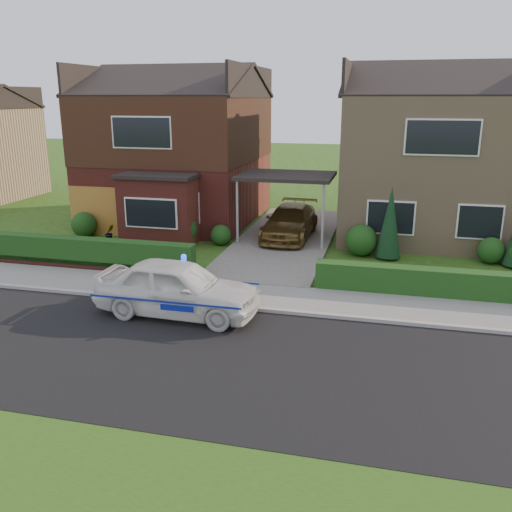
% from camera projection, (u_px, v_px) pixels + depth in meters
% --- Properties ---
extents(ground, '(120.00, 120.00, 0.00)m').
position_uv_depth(ground, '(197.00, 357.00, 12.52)').
color(ground, '#1F4913').
rests_on(ground, ground).
extents(road, '(60.00, 6.00, 0.02)m').
position_uv_depth(road, '(197.00, 357.00, 12.52)').
color(road, black).
rests_on(road, ground).
extents(kerb, '(60.00, 0.16, 0.12)m').
position_uv_depth(kerb, '(233.00, 307.00, 15.34)').
color(kerb, '#9E9993').
rests_on(kerb, ground).
extents(sidewalk, '(60.00, 2.00, 0.10)m').
position_uv_depth(sidewalk, '(243.00, 295.00, 16.33)').
color(sidewalk, slate).
rests_on(sidewalk, ground).
extents(grass_verge, '(60.00, 4.00, 0.01)m').
position_uv_depth(grass_verge, '(80.00, 511.00, 7.86)').
color(grass_verge, '#1F4913').
rests_on(grass_verge, ground).
extents(driveway, '(3.80, 12.00, 0.12)m').
position_uv_depth(driveway, '(285.00, 239.00, 22.75)').
color(driveway, '#666059').
rests_on(driveway, ground).
extents(house_left, '(7.50, 9.53, 7.25)m').
position_uv_depth(house_left, '(179.00, 140.00, 25.72)').
color(house_left, maroon).
rests_on(house_left, ground).
extents(house_right, '(7.50, 8.06, 7.25)m').
position_uv_depth(house_right, '(433.00, 148.00, 23.20)').
color(house_right, tan).
rests_on(house_right, ground).
extents(carport_link, '(3.80, 3.00, 2.77)m').
position_uv_depth(carport_link, '(286.00, 177.00, 21.98)').
color(carport_link, black).
rests_on(carport_link, ground).
extents(garage_door, '(2.20, 0.10, 2.10)m').
position_uv_depth(garage_door, '(94.00, 211.00, 23.38)').
color(garage_door, '#995D21').
rests_on(garage_door, ground).
extents(dwarf_wall, '(7.70, 0.25, 0.36)m').
position_uv_depth(dwarf_wall, '(90.00, 265.00, 18.73)').
color(dwarf_wall, maroon).
rests_on(dwarf_wall, ground).
extents(hedge_left, '(7.50, 0.55, 0.90)m').
position_uv_depth(hedge_left, '(93.00, 269.00, 18.92)').
color(hedge_left, '#133C14').
rests_on(hedge_left, ground).
extents(hedge_right, '(7.50, 0.55, 0.80)m').
position_uv_depth(hedge_right, '(441.00, 298.00, 16.18)').
color(hedge_right, '#133C14').
rests_on(hedge_right, ground).
extents(shrub_left_far, '(1.08, 1.08, 1.08)m').
position_uv_depth(shrub_left_far, '(84.00, 224.00, 23.16)').
color(shrub_left_far, '#133C14').
rests_on(shrub_left_far, ground).
extents(shrub_left_mid, '(1.32, 1.32, 1.32)m').
position_uv_depth(shrub_left_mid, '(181.00, 229.00, 21.91)').
color(shrub_left_mid, '#133C14').
rests_on(shrub_left_mid, ground).
extents(shrub_left_near, '(0.84, 0.84, 0.84)m').
position_uv_depth(shrub_left_near, '(221.00, 235.00, 21.89)').
color(shrub_left_near, '#133C14').
rests_on(shrub_left_near, ground).
extents(shrub_right_near, '(1.20, 1.20, 1.20)m').
position_uv_depth(shrub_right_near, '(361.00, 240.00, 20.38)').
color(shrub_right_near, '#133C14').
rests_on(shrub_right_near, ground).
extents(shrub_right_mid, '(0.96, 0.96, 0.96)m').
position_uv_depth(shrub_right_mid, '(491.00, 250.00, 19.46)').
color(shrub_right_mid, '#133C14').
rests_on(shrub_right_mid, ground).
extents(conifer_a, '(0.90, 0.90, 2.60)m').
position_uv_depth(conifer_a, '(390.00, 225.00, 19.77)').
color(conifer_a, black).
rests_on(conifer_a, ground).
extents(police_car, '(4.16, 4.59, 1.71)m').
position_uv_depth(police_car, '(177.00, 288.00, 14.77)').
color(police_car, silver).
rests_on(police_car, ground).
extents(driveway_car, '(1.96, 4.58, 1.32)m').
position_uv_depth(driveway_car, '(290.00, 222.00, 22.58)').
color(driveway_car, brown).
rests_on(driveway_car, driveway).
extents(potted_plant_a, '(0.47, 0.33, 0.86)m').
position_uv_depth(potted_plant_a, '(123.00, 255.00, 19.11)').
color(potted_plant_a, gray).
rests_on(potted_plant_a, ground).
extents(potted_plant_b, '(0.51, 0.49, 0.72)m').
position_uv_depth(potted_plant_b, '(110.00, 233.00, 22.41)').
color(potted_plant_b, gray).
rests_on(potted_plant_b, ground).
extents(potted_plant_c, '(0.60, 0.60, 0.83)m').
position_uv_depth(potted_plant_c, '(97.00, 253.00, 19.34)').
color(potted_plant_c, gray).
rests_on(potted_plant_c, ground).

